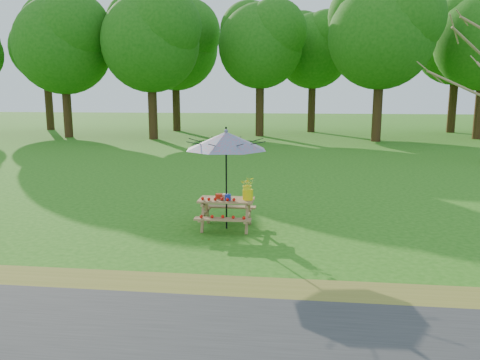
# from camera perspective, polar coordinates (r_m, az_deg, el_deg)

# --- Properties ---
(ground) EXTENTS (120.00, 120.00, 0.00)m
(ground) POSITION_cam_1_polar(r_m,az_deg,el_deg) (9.90, 13.12, -7.10)
(ground) COLOR #256713
(ground) RESTS_ON ground
(drygrass_strip) EXTENTS (120.00, 1.20, 0.01)m
(drygrass_strip) POSITION_cam_1_polar(r_m,az_deg,el_deg) (7.30, 15.49, -13.71)
(drygrass_strip) COLOR olive
(drygrass_strip) RESTS_ON ground
(treeline) EXTENTS (60.00, 12.00, 16.00)m
(treeline) POSITION_cam_1_polar(r_m,az_deg,el_deg) (31.81, 9.33, 19.57)
(treeline) COLOR #185E10
(treeline) RESTS_ON ground
(picnic_table) EXTENTS (1.20, 1.32, 0.67)m
(picnic_table) POSITION_cam_1_polar(r_m,az_deg,el_deg) (10.33, -1.66, -4.19)
(picnic_table) COLOR #AA714C
(picnic_table) RESTS_ON ground
(patio_umbrella) EXTENTS (2.19, 2.19, 2.25)m
(patio_umbrella) POSITION_cam_1_polar(r_m,az_deg,el_deg) (10.05, -1.70, 4.80)
(patio_umbrella) COLOR black
(patio_umbrella) RESTS_ON ground
(produce_bins) EXTENTS (0.36, 0.44, 0.13)m
(produce_bins) POSITION_cam_1_polar(r_m,az_deg,el_deg) (10.26, -1.93, -2.01)
(produce_bins) COLOR red
(produce_bins) RESTS_ON picnic_table
(tomatoes_row) EXTENTS (0.77, 0.13, 0.07)m
(tomatoes_row) POSITION_cam_1_polar(r_m,az_deg,el_deg) (10.10, -2.66, -2.33)
(tomatoes_row) COLOR red
(tomatoes_row) RESTS_ON picnic_table
(flower_bucket) EXTENTS (0.32, 0.28, 0.51)m
(flower_bucket) POSITION_cam_1_polar(r_m,az_deg,el_deg) (10.12, 0.96, -0.92)
(flower_bucket) COLOR yellow
(flower_bucket) RESTS_ON picnic_table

